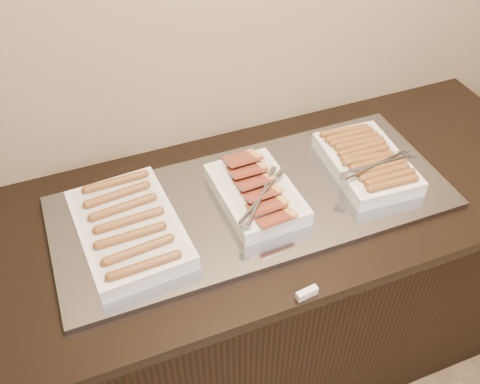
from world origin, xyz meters
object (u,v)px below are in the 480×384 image
at_px(counter, 253,292).
at_px(dish_center, 256,193).
at_px(warming_tray, 254,203).
at_px(dish_left, 129,228).
at_px(dish_right, 367,162).

height_order(counter, dish_center, dish_center).
relative_size(warming_tray, dish_left, 2.86).
bearing_deg(dish_left, dish_right, -4.27).
bearing_deg(warming_tray, counter, 0.00).
distance_m(warming_tray, dish_center, 0.04).
xyz_separation_m(counter, dish_right, (0.38, -0.00, 0.50)).
xyz_separation_m(dish_center, dish_right, (0.38, 0.00, 0.00)).
bearing_deg(warming_tray, dish_center, -41.03).
relative_size(dish_left, dish_right, 1.19).
relative_size(counter, dish_left, 4.92).
xyz_separation_m(counter, warming_tray, (-0.01, 0.00, 0.46)).
xyz_separation_m(counter, dish_center, (-0.00, -0.00, 0.50)).
relative_size(warming_tray, dish_right, 3.41).
height_order(dish_left, dish_right, dish_right).
bearing_deg(dish_left, dish_center, -4.71).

